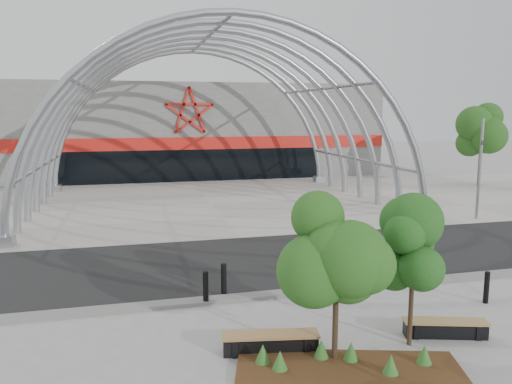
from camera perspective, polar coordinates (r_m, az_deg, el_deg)
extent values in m
plane|color=gray|center=(16.20, 3.50, -11.36)|extent=(140.00, 140.00, 0.00)
cube|color=black|center=(19.38, 0.36, -7.81)|extent=(140.00, 7.00, 0.02)
cube|color=#A6A096|center=(30.82, -5.18, -1.40)|extent=(60.00, 17.00, 0.04)
cube|color=slate|center=(15.95, 3.77, -11.46)|extent=(60.00, 0.50, 0.12)
cube|color=slate|center=(48.19, -8.59, 7.14)|extent=(34.00, 15.00, 8.00)
cube|color=black|center=(40.99, -7.49, 3.02)|extent=(22.00, 0.25, 2.60)
cube|color=red|center=(40.84, -7.55, 5.53)|extent=(34.00, 0.30, 1.00)
torus|color=#979BA1|center=(23.61, -2.36, -4.72)|extent=(20.36, 0.36, 20.36)
torus|color=#979BA1|center=(26.00, -3.48, -3.42)|extent=(20.36, 0.36, 20.36)
torus|color=#979BA1|center=(28.40, -4.40, -2.34)|extent=(20.36, 0.36, 20.36)
torus|color=#979BA1|center=(30.83, -5.18, -1.43)|extent=(20.36, 0.36, 20.36)
torus|color=#979BA1|center=(33.26, -5.85, -0.66)|extent=(20.36, 0.36, 20.36)
torus|color=#979BA1|center=(35.70, -6.42, 0.02)|extent=(20.36, 0.36, 20.36)
torus|color=#979BA1|center=(38.15, -6.93, 0.60)|extent=(20.36, 0.36, 20.36)
cylinder|color=#979BA1|center=(33.31, 11.43, 3.72)|extent=(0.20, 15.00, 0.20)
cylinder|color=#979BA1|center=(32.17, 7.43, 11.63)|extent=(0.20, 15.00, 0.20)
cylinder|color=#979BA1|center=(30.60, -5.47, 17.30)|extent=(0.20, 15.00, 0.20)
cylinder|color=#979BA1|center=(30.08, -19.09, 11.38)|extent=(0.20, 15.00, 0.20)
cylinder|color=#979BA1|center=(30.53, -23.49, 2.64)|extent=(0.20, 15.00, 0.20)
cube|color=#979BA1|center=(23.72, -26.85, -5.04)|extent=(0.80, 0.80, 0.50)
cube|color=#979BA1|center=(38.22, -21.98, 0.39)|extent=(0.80, 0.80, 0.50)
cube|color=#979BA1|center=(27.32, 18.66, -2.74)|extent=(0.80, 0.80, 0.50)
cube|color=#979BA1|center=(40.56, 7.23, 1.46)|extent=(0.80, 0.80, 0.50)
cube|color=#3F2510|center=(11.94, 10.51, -19.15)|extent=(5.19, 2.84, 0.10)
cone|color=#37732B|center=(11.53, 2.75, -18.61)|extent=(0.34, 0.34, 0.43)
cone|color=#37732B|center=(12.09, 10.81, -17.39)|extent=(0.34, 0.34, 0.43)
cone|color=#37732B|center=(11.73, 15.15, -18.44)|extent=(0.34, 0.34, 0.43)
cone|color=#37732B|center=(12.09, 7.46, -17.29)|extent=(0.34, 0.34, 0.43)
cone|color=#37732B|center=(12.35, 18.69, -17.13)|extent=(0.34, 0.34, 0.43)
cone|color=#37732B|center=(11.78, 0.78, -17.95)|extent=(0.34, 0.34, 0.43)
cylinder|color=gray|center=(28.58, 24.20, 2.35)|extent=(0.15, 0.15, 5.33)
imported|color=black|center=(28.47, 24.35, 4.69)|extent=(0.37, 0.74, 0.15)
cylinder|color=black|center=(11.79, 9.06, -14.08)|extent=(0.13, 0.13, 2.10)
ellipsoid|color=#1D4C15|center=(11.18, 9.31, -5.05)|extent=(1.80, 1.80, 2.29)
cylinder|color=black|center=(13.06, 17.26, -12.89)|extent=(0.11, 0.11, 1.74)
ellipsoid|color=#0F4013|center=(12.56, 17.60, -6.19)|extent=(1.44, 1.44, 1.89)
cube|color=black|center=(12.42, 1.66, -17.07)|extent=(2.29, 0.80, 0.38)
cube|color=black|center=(12.35, -2.41, -17.05)|extent=(0.22, 0.51, 0.45)
cube|color=black|center=(12.51, 5.68, -16.73)|extent=(0.22, 0.51, 0.45)
cube|color=olive|center=(12.31, 1.67, -15.99)|extent=(2.36, 0.89, 0.07)
cube|color=black|center=(14.05, 20.79, -14.54)|extent=(2.07, 0.96, 0.35)
cube|color=black|center=(13.82, 17.67, -14.63)|extent=(0.25, 0.47, 0.41)
cube|color=black|center=(14.29, 23.81, -14.18)|extent=(0.25, 0.47, 0.41)
cube|color=olive|center=(13.96, 20.84, -13.65)|extent=(2.14, 1.04, 0.06)
cylinder|color=black|center=(15.11, -5.77, -10.87)|extent=(0.16, 0.16, 1.02)
cylinder|color=black|center=(15.66, -3.70, -10.03)|extent=(0.17, 0.17, 1.06)
cylinder|color=black|center=(17.08, 7.37, -8.80)|extent=(0.14, 0.14, 0.85)
cylinder|color=black|center=(17.12, 15.66, -8.56)|extent=(0.18, 0.18, 1.12)
cylinder|color=black|center=(16.66, 24.85, -9.87)|extent=(0.16, 0.16, 0.97)
cylinder|color=black|center=(41.54, 24.16, 2.66)|extent=(0.20, 0.20, 3.03)
ellipsoid|color=#184213|center=(41.35, 24.42, 6.45)|extent=(2.70, 2.70, 3.30)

